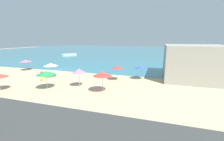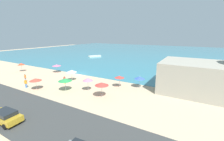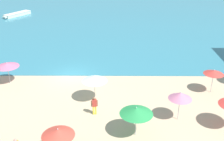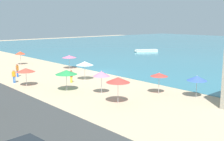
% 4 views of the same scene
% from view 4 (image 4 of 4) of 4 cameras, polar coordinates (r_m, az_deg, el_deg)
% --- Properties ---
extents(ground_plane, '(160.00, 160.00, 0.00)m').
position_cam_4_polar(ground_plane, '(41.90, -2.22, -0.41)').
color(ground_plane, '#CFB38E').
extents(beach_umbrella_0, '(1.98, 1.98, 2.27)m').
position_cam_4_polar(beach_umbrella_0, '(29.20, 16.88, -1.54)').
color(beach_umbrella_0, '#B2B2B7').
rests_on(beach_umbrella_0, ground_plane).
extents(beach_umbrella_1, '(1.85, 1.85, 2.33)m').
position_cam_4_polar(beach_umbrella_1, '(29.70, 9.55, -0.83)').
color(beach_umbrella_1, '#B2B2B7').
rests_on(beach_umbrella_1, ground_plane).
extents(beach_umbrella_2, '(2.39, 2.39, 2.40)m').
position_cam_4_polar(beach_umbrella_2, '(30.93, -9.27, -0.35)').
color(beach_umbrella_2, '#B2B2B7').
rests_on(beach_umbrella_2, ground_plane).
extents(beach_umbrella_3, '(1.77, 1.77, 2.40)m').
position_cam_4_polar(beach_umbrella_3, '(51.59, -18.15, 3.42)').
color(beach_umbrella_3, '#B2B2B7').
rests_on(beach_umbrella_3, ground_plane).
extents(beach_umbrella_4, '(2.14, 2.14, 2.23)m').
position_cam_4_polar(beach_umbrella_4, '(34.32, -17.12, 0.10)').
color(beach_umbrella_4, '#B2B2B7').
rests_on(beach_umbrella_4, ground_plane).
extents(beach_umbrella_5, '(2.23, 2.23, 2.57)m').
position_cam_4_polar(beach_umbrella_5, '(25.84, 1.24, -1.90)').
color(beach_umbrella_5, '#B2B2B7').
rests_on(beach_umbrella_5, ground_plane).
extents(beach_umbrella_6, '(2.30, 2.30, 2.23)m').
position_cam_4_polar(beach_umbrella_6, '(45.37, -8.70, 2.82)').
color(beach_umbrella_6, '#B2B2B7').
rests_on(beach_umbrella_6, ground_plane).
extents(beach_umbrella_7, '(1.82, 1.82, 2.50)m').
position_cam_4_polar(beach_umbrella_7, '(29.30, -2.18, -0.67)').
color(beach_umbrella_7, '#B2B2B7').
rests_on(beach_umbrella_7, ground_plane).
extents(beach_umbrella_8, '(2.22, 2.22, 2.51)m').
position_cam_4_polar(beach_umbrella_8, '(36.29, -5.56, 1.46)').
color(beach_umbrella_8, '#B2B2B7').
rests_on(beach_umbrella_8, ground_plane).
extents(bather_0, '(0.56, 0.28, 1.64)m').
position_cam_4_polar(bather_0, '(35.20, -8.29, -1.00)').
color(bather_0, yellow).
rests_on(bather_0, ground_plane).
extents(bather_1, '(0.45, 0.40, 1.70)m').
position_cam_4_polar(bather_1, '(36.73, -19.30, -0.94)').
color(bather_1, '#3B77C8').
rests_on(bather_1, ground_plane).
extents(bather_2, '(0.39, 0.48, 1.82)m').
position_cam_4_polar(bather_2, '(40.47, -18.69, 0.17)').
color(bather_2, blue).
rests_on(bather_2, ground_plane).
extents(skiff_nearshore, '(4.20, 5.44, 0.59)m').
position_cam_4_polar(skiff_nearshore, '(69.94, 6.99, 4.04)').
color(skiff_nearshore, silver).
rests_on(skiff_nearshore, sea).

